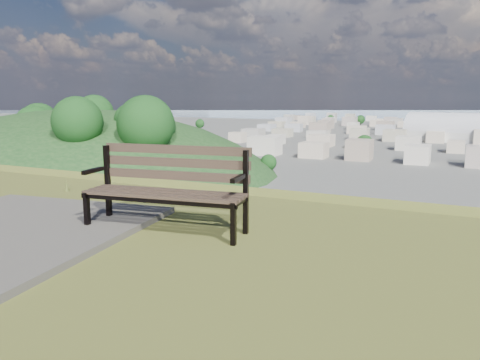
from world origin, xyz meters
The scene contains 8 objects.
park_bench centered at (-1.03, 1.79, 25.56)m, with size 1.95×0.86×0.98m.
grass_tufts centered at (-0.37, -0.28, 25.12)m, with size 12.49×7.38×0.28m.
arena centered at (-4.10, 313.32, 5.44)m, with size 58.71×36.18×23.07m.
green_wooded_hill centered at (-127.80, 128.56, 0.13)m, with size 175.25×140.20×87.62m.
city_blocks centered at (0.00, 394.44, 3.50)m, with size 395.00×361.00×7.00m.
city_trees centered at (-26.39, 319.00, 4.83)m, with size 406.52×387.20×9.98m.
bay_water centered at (0.00, 900.00, 0.00)m, with size 2400.00×700.00×0.12m, color #90A5B7.
far_hills centered at (-60.92, 1402.93, 25.47)m, with size 2050.00×340.00×60.00m.
Camera 1 is at (2.03, -2.65, 26.54)m, focal length 35.00 mm.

